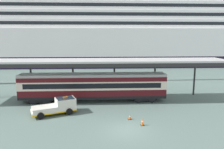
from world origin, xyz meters
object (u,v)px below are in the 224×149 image
at_px(service_truck, 58,106).
at_px(traffic_cone_mid, 142,122).
at_px(traffic_cone_near, 130,117).
at_px(train_carriage, 93,86).
at_px(cruise_ship, 88,30).

xyz_separation_m(service_truck, traffic_cone_mid, (9.71, -4.04, -0.60)).
bearing_deg(traffic_cone_mid, traffic_cone_near, 123.11).
relative_size(train_carriage, traffic_cone_mid, 26.57).
relative_size(cruise_ship, traffic_cone_mid, 228.10).
bearing_deg(train_carriage, traffic_cone_mid, -58.36).
bearing_deg(traffic_cone_near, traffic_cone_mid, -56.89).
distance_m(cruise_ship, service_truck, 50.06).
xyz_separation_m(cruise_ship, traffic_cone_near, (7.71, -51.23, -11.25)).
bearing_deg(traffic_cone_near, service_truck, 164.94).
bearing_deg(traffic_cone_mid, train_carriage, 121.64).
height_order(service_truck, traffic_cone_mid, service_truck).
height_order(train_carriage, traffic_cone_near, train_carriage).
height_order(train_carriage, traffic_cone_mid, train_carriage).
bearing_deg(service_truck, cruise_ship, 88.99).
height_order(cruise_ship, traffic_cone_mid, cruise_ship).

